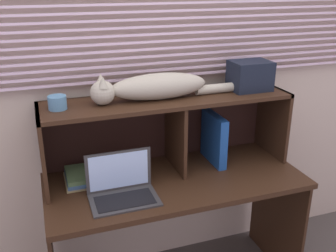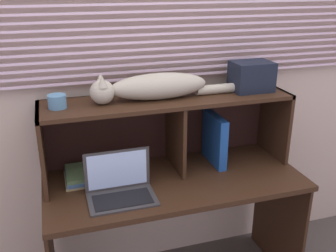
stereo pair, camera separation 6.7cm
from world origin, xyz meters
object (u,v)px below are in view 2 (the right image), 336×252
laptop (120,188)px  book_stack (84,175)px  small_basket (57,102)px  binder_upright (215,139)px  storage_box (251,76)px  cat (154,87)px

laptop → book_stack: laptop is taller
small_basket → binder_upright: bearing=0.0°
book_stack → storage_box: bearing=-0.2°
binder_upright → storage_box: bearing=0.0°
binder_upright → book_stack: size_ratio=1.35×
binder_upright → small_basket: size_ratio=3.27×
binder_upright → small_basket: small_basket is taller
binder_upright → laptop: bearing=-159.9°
book_stack → binder_upright: bearing=-0.3°
small_basket → storage_box: size_ratio=0.40×
small_basket → storage_box: storage_box is taller
cat → small_basket: 0.50m
storage_box → book_stack: bearing=179.8°
binder_upright → storage_box: size_ratio=1.32×
small_basket → storage_box: (1.07, 0.00, 0.05)m
small_basket → book_stack: bearing=2.3°
laptop → small_basket: 0.53m
cat → storage_box: bearing=-0.0°
book_stack → storage_box: 1.09m
book_stack → storage_box: (0.97, -0.00, 0.48)m
small_basket → cat: bearing=0.0°
binder_upright → book_stack: 0.77m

